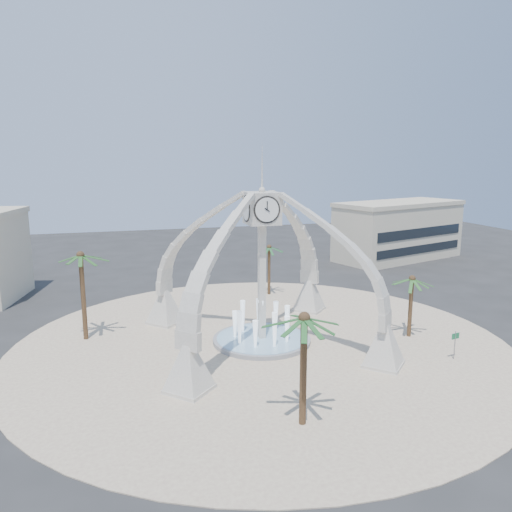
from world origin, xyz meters
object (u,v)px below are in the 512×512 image
object	(u,v)px
clock_tower	(262,265)
palm_east	(412,279)
fountain	(262,339)
street_sign	(455,340)
palm_north	(269,248)
palm_west	(80,257)
palm_south	(304,320)

from	to	relation	value
clock_tower	palm_east	xyz separation A→B (m)	(12.38, -2.20, -1.50)
fountain	street_sign	world-z (taller)	fountain
palm_north	palm_east	bearing A→B (deg)	-65.44
palm_east	palm_west	world-z (taller)	palm_west
palm_north	street_sign	size ratio (longest dim) A/B	2.68
palm_east	palm_south	xyz separation A→B (m)	(-13.92, -10.76, 1.23)
clock_tower	palm_north	bearing A→B (deg)	69.93
clock_tower	palm_south	size ratio (longest dim) A/B	2.52
clock_tower	palm_north	xyz separation A→B (m)	(5.05, 13.82, -1.21)
palm_west	fountain	bearing A→B (deg)	-19.00
palm_north	street_sign	bearing A→B (deg)	-70.04
clock_tower	street_sign	world-z (taller)	clock_tower
palm_east	street_sign	size ratio (longest dim) A/B	2.56
palm_west	palm_north	bearing A→B (deg)	25.52
palm_north	palm_south	distance (m)	27.60
clock_tower	fountain	world-z (taller)	clock_tower
fountain	street_sign	xyz separation A→B (m)	(12.79, -7.49, 1.31)
fountain	palm_west	world-z (taller)	palm_west
clock_tower	street_sign	size ratio (longest dim) A/B	8.02
clock_tower	street_sign	distance (m)	15.61
palm_west	street_sign	distance (m)	29.87
fountain	palm_north	distance (m)	15.54
palm_east	palm_north	world-z (taller)	palm_north
palm_east	palm_west	xyz separation A→B (m)	(-26.26, 6.99, 2.05)
palm_east	fountain	bearing A→B (deg)	169.90
palm_west	street_sign	world-z (taller)	palm_west
palm_east	street_sign	distance (m)	6.29
palm_south	fountain	bearing A→B (deg)	83.22
palm_east	palm_north	xyz separation A→B (m)	(-7.32, 16.03, 0.29)
palm_north	palm_west	bearing A→B (deg)	-154.48
palm_south	street_sign	bearing A→B (deg)	20.89
street_sign	palm_east	bearing A→B (deg)	83.85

